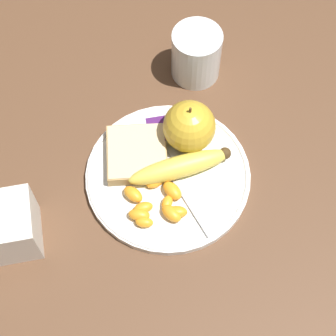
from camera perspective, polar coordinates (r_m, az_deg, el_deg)
name	(u,v)px	position (r m, az deg, el deg)	size (l,w,h in m)	color
ground_plane	(168,178)	(0.87, 0.00, -0.98)	(3.00, 3.00, 0.00)	brown
plate	(168,175)	(0.86, 0.00, -0.75)	(0.25, 0.25, 0.01)	white
juice_glass	(196,55)	(0.95, 2.88, 11.35)	(0.08, 0.08, 0.09)	silver
apple	(189,127)	(0.85, 2.17, 4.23)	(0.08, 0.08, 0.09)	gold
banana	(181,166)	(0.85, 1.29, 0.23)	(0.05, 0.16, 0.03)	#E0CC4C
bread_slice	(137,154)	(0.87, -3.17, 1.45)	(0.11, 0.10, 0.02)	#AB8751
fork	(173,175)	(0.86, 0.46, -0.67)	(0.19, 0.08, 0.00)	#B2B2B7
jam_packet	(162,132)	(0.88, -0.57, 3.72)	(0.05, 0.04, 0.02)	white
orange_segment_0	(133,194)	(0.84, -3.56, -2.68)	(0.04, 0.04, 0.02)	orange
orange_segment_1	(180,211)	(0.82, 1.20, -4.44)	(0.02, 0.03, 0.02)	orange
orange_segment_2	(144,222)	(0.82, -2.43, -5.53)	(0.02, 0.03, 0.01)	orange
orange_segment_3	(171,213)	(0.82, 0.35, -4.64)	(0.04, 0.04, 0.02)	orange
orange_segment_4	(155,182)	(0.84, -1.35, -1.46)	(0.02, 0.03, 0.02)	orange
orange_segment_5	(143,208)	(0.83, -2.51, -4.04)	(0.02, 0.03, 0.02)	orange
orange_segment_6	(173,191)	(0.84, 0.49, -2.31)	(0.04, 0.04, 0.02)	orange
orange_segment_7	(167,203)	(0.83, -0.08, -3.53)	(0.03, 0.03, 0.01)	orange
orange_segment_8	(139,215)	(0.82, -2.96, -4.78)	(0.03, 0.04, 0.02)	orange
condiment_caddy	(7,227)	(0.82, -16.01, -5.75)	(0.08, 0.08, 0.08)	silver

